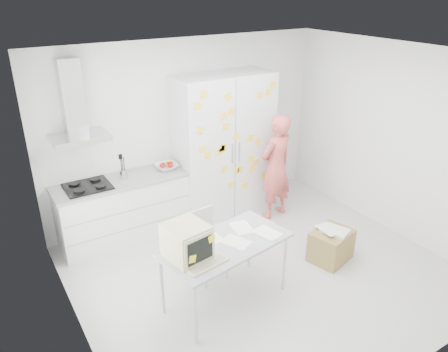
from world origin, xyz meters
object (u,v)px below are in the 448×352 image
desk (202,244)px  chair (205,240)px  person (276,167)px  cardboard_box (331,245)px

desk → chair: (0.35, 0.56, -0.37)m
person → cardboard_box: 1.49m
cardboard_box → desk: bearing=179.2°
person → desk: (-2.02, -1.33, 0.05)m
chair → cardboard_box: size_ratio=1.44×
chair → cardboard_box: chair is taller
desk → chair: 0.76m
person → chair: person is taller
chair → desk: bearing=-127.6°
person → desk: size_ratio=1.07×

